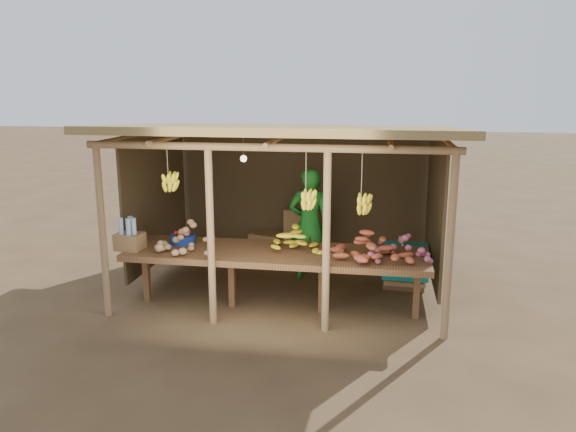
# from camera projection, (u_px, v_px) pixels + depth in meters

# --- Properties ---
(ground) EXTENTS (60.00, 60.00, 0.00)m
(ground) POSITION_uv_depth(u_px,v_px,m) (288.00, 285.00, 8.35)
(ground) COLOR brown
(ground) RESTS_ON ground
(stall_structure) EXTENTS (4.70, 3.50, 2.43)m
(stall_structure) POSITION_uv_depth(u_px,v_px,m) (287.00, 157.00, 7.87)
(stall_structure) COLOR #99754F
(stall_structure) RESTS_ON ground
(counter) EXTENTS (3.90, 1.05, 0.80)m
(counter) POSITION_uv_depth(u_px,v_px,m) (276.00, 256.00, 7.27)
(counter) COLOR brown
(counter) RESTS_ON ground
(potato_heap) EXTENTS (1.03, 0.81, 0.36)m
(potato_heap) POSITION_uv_depth(u_px,v_px,m) (185.00, 239.00, 7.15)
(potato_heap) COLOR #9E7951
(potato_heap) RESTS_ON counter
(sweet_potato_heap) EXTENTS (1.15, 0.93, 0.36)m
(sweet_potato_heap) POSITION_uv_depth(u_px,v_px,m) (373.00, 246.00, 6.83)
(sweet_potato_heap) COLOR #AA4B2B
(sweet_potato_heap) RESTS_ON counter
(onion_heap) EXTENTS (1.00, 0.76, 0.36)m
(onion_heap) POSITION_uv_depth(u_px,v_px,m) (397.00, 245.00, 6.88)
(onion_heap) COLOR #A14E61
(onion_heap) RESTS_ON counter
(banana_pile) EXTENTS (0.72, 0.50, 0.35)m
(banana_pile) POSITION_uv_depth(u_px,v_px,m) (296.00, 238.00, 7.23)
(banana_pile) COLOR yellow
(banana_pile) RESTS_ON counter
(tomato_basin) EXTENTS (0.34, 0.34, 0.18)m
(tomato_basin) POSITION_uv_depth(u_px,v_px,m) (183.00, 238.00, 7.61)
(tomato_basin) COLOR navy
(tomato_basin) RESTS_ON counter
(bottle_box) EXTENTS (0.36, 0.29, 0.43)m
(bottle_box) POSITION_uv_depth(u_px,v_px,m) (130.00, 237.00, 7.30)
(bottle_box) COLOR olive
(bottle_box) RESTS_ON counter
(vendor) EXTENTS (0.68, 0.50, 1.70)m
(vendor) POSITION_uv_depth(u_px,v_px,m) (309.00, 224.00, 8.47)
(vendor) COLOR #197020
(vendor) RESTS_ON ground
(tarp_crate) EXTENTS (0.69, 0.60, 0.78)m
(tarp_crate) POSITION_uv_depth(u_px,v_px,m) (405.00, 265.00, 8.23)
(tarp_crate) COLOR brown
(tarp_crate) RESTS_ON ground
(carton_stack) EXTENTS (1.24, 0.56, 0.88)m
(carton_stack) POSITION_uv_depth(u_px,v_px,m) (292.00, 238.00, 9.44)
(carton_stack) COLOR olive
(carton_stack) RESTS_ON ground
(burlap_sacks) EXTENTS (0.72, 0.38, 0.51)m
(burlap_sacks) POSITION_uv_depth(u_px,v_px,m) (200.00, 250.00, 9.31)
(burlap_sacks) COLOR #4A3922
(burlap_sacks) RESTS_ON ground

